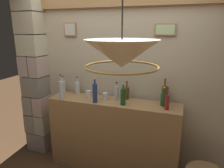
{
  "coord_description": "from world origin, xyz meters",
  "views": [
    {
      "loc": [
        0.84,
        -1.67,
        1.98
      ],
      "look_at": [
        0.0,
        0.77,
        1.29
      ],
      "focal_mm": 33.11,
      "sensor_mm": 36.0,
      "label": 1
    }
  ],
  "objects_px": {
    "liquor_bottle_brandy": "(127,93)",
    "liquor_bottle_amaro": "(61,90)",
    "liquor_bottle_rye": "(95,93)",
    "liquor_bottle_gin": "(123,97)",
    "liquor_bottle_tequila": "(63,86)",
    "liquor_bottle_port": "(164,94)",
    "liquor_bottle_sherry": "(163,99)",
    "liquor_bottle_vermouth": "(167,102)",
    "glass_tumbler_rocks": "(105,96)",
    "glass_tumbler_highball": "(88,94)",
    "pendant_lamp": "(122,55)",
    "liquor_bottle_mezcal": "(116,93)",
    "liquor_bottle_whiskey": "(77,87)"
  },
  "relations": [
    {
      "from": "liquor_bottle_brandy",
      "to": "liquor_bottle_amaro",
      "type": "xyz_separation_m",
      "value": [
        -0.86,
        -0.28,
        0.04
      ]
    },
    {
      "from": "liquor_bottle_rye",
      "to": "liquor_bottle_brandy",
      "type": "relative_size",
      "value": 1.29
    },
    {
      "from": "liquor_bottle_gin",
      "to": "liquor_bottle_amaro",
      "type": "bearing_deg",
      "value": -176.71
    },
    {
      "from": "liquor_bottle_tequila",
      "to": "liquor_bottle_port",
      "type": "height_order",
      "value": "liquor_bottle_port"
    },
    {
      "from": "liquor_bottle_sherry",
      "to": "liquor_bottle_brandy",
      "type": "distance_m",
      "value": 0.51
    },
    {
      "from": "liquor_bottle_gin",
      "to": "liquor_bottle_port",
      "type": "bearing_deg",
      "value": 27.04
    },
    {
      "from": "liquor_bottle_brandy",
      "to": "liquor_bottle_rye",
      "type": "bearing_deg",
      "value": -143.92
    },
    {
      "from": "liquor_bottle_rye",
      "to": "liquor_bottle_vermouth",
      "type": "bearing_deg",
      "value": 3.18
    },
    {
      "from": "liquor_bottle_gin",
      "to": "glass_tumbler_rocks",
      "type": "relative_size",
      "value": 2.93
    },
    {
      "from": "liquor_bottle_amaro",
      "to": "glass_tumbler_highball",
      "type": "xyz_separation_m",
      "value": [
        0.32,
        0.19,
        -0.08
      ]
    },
    {
      "from": "liquor_bottle_brandy",
      "to": "glass_tumbler_rocks",
      "type": "distance_m",
      "value": 0.3
    },
    {
      "from": "liquor_bottle_tequila",
      "to": "pendant_lamp",
      "type": "xyz_separation_m",
      "value": [
        1.24,
        -1.09,
        0.65
      ]
    },
    {
      "from": "glass_tumbler_highball",
      "to": "liquor_bottle_sherry",
      "type": "bearing_deg",
      "value": -0.57
    },
    {
      "from": "glass_tumbler_rocks",
      "to": "liquor_bottle_vermouth",
      "type": "bearing_deg",
      "value": -6.61
    },
    {
      "from": "liquor_bottle_gin",
      "to": "glass_tumbler_highball",
      "type": "xyz_separation_m",
      "value": [
        -0.55,
        0.14,
        -0.06
      ]
    },
    {
      "from": "liquor_bottle_gin",
      "to": "glass_tumbler_highball",
      "type": "bearing_deg",
      "value": 165.71
    },
    {
      "from": "liquor_bottle_sherry",
      "to": "liquor_bottle_port",
      "type": "height_order",
      "value": "liquor_bottle_port"
    },
    {
      "from": "liquor_bottle_rye",
      "to": "liquor_bottle_vermouth",
      "type": "xyz_separation_m",
      "value": [
        0.91,
        0.05,
        -0.04
      ]
    },
    {
      "from": "liquor_bottle_gin",
      "to": "glass_tumbler_rocks",
      "type": "distance_m",
      "value": 0.32
    },
    {
      "from": "liquor_bottle_tequila",
      "to": "glass_tumbler_highball",
      "type": "height_order",
      "value": "liquor_bottle_tequila"
    },
    {
      "from": "liquor_bottle_mezcal",
      "to": "pendant_lamp",
      "type": "height_order",
      "value": "pendant_lamp"
    },
    {
      "from": "liquor_bottle_vermouth",
      "to": "glass_tumbler_rocks",
      "type": "distance_m",
      "value": 0.84
    },
    {
      "from": "liquor_bottle_gin",
      "to": "glass_tumbler_highball",
      "type": "distance_m",
      "value": 0.57
    },
    {
      "from": "liquor_bottle_whiskey",
      "to": "liquor_bottle_port",
      "type": "distance_m",
      "value": 1.26
    },
    {
      "from": "liquor_bottle_port",
      "to": "liquor_bottle_vermouth",
      "type": "bearing_deg",
      "value": -76.73
    },
    {
      "from": "liquor_bottle_gin",
      "to": "liquor_bottle_mezcal",
      "type": "bearing_deg",
      "value": 134.6
    },
    {
      "from": "liquor_bottle_amaro",
      "to": "liquor_bottle_vermouth",
      "type": "bearing_deg",
      "value": 2.83
    },
    {
      "from": "liquor_bottle_mezcal",
      "to": "liquor_bottle_whiskey",
      "type": "xyz_separation_m",
      "value": [
        -0.64,
        0.1,
        -0.01
      ]
    },
    {
      "from": "liquor_bottle_vermouth",
      "to": "liquor_bottle_sherry",
      "type": "height_order",
      "value": "liquor_bottle_vermouth"
    },
    {
      "from": "glass_tumbler_rocks",
      "to": "liquor_bottle_tequila",
      "type": "bearing_deg",
      "value": 172.31
    },
    {
      "from": "liquor_bottle_gin",
      "to": "liquor_bottle_vermouth",
      "type": "bearing_deg",
      "value": 2.08
    },
    {
      "from": "liquor_bottle_whiskey",
      "to": "liquor_bottle_gin",
      "type": "xyz_separation_m",
      "value": [
        0.78,
        -0.23,
        0.02
      ]
    },
    {
      "from": "liquor_bottle_vermouth",
      "to": "pendant_lamp",
      "type": "xyz_separation_m",
      "value": [
        -0.31,
        -0.89,
        0.65
      ]
    },
    {
      "from": "pendant_lamp",
      "to": "liquor_bottle_mezcal",
      "type": "bearing_deg",
      "value": 109.89
    },
    {
      "from": "pendant_lamp",
      "to": "liquor_bottle_sherry",
      "type": "bearing_deg",
      "value": 75.64
    },
    {
      "from": "liquor_bottle_tequila",
      "to": "liquor_bottle_port",
      "type": "xyz_separation_m",
      "value": [
        1.5,
        0.03,
        0.02
      ]
    },
    {
      "from": "liquor_bottle_port",
      "to": "liquor_bottle_gin",
      "type": "bearing_deg",
      "value": -152.96
    },
    {
      "from": "liquor_bottle_tequila",
      "to": "liquor_bottle_brandy",
      "type": "relative_size",
      "value": 1.0
    },
    {
      "from": "liquor_bottle_brandy",
      "to": "liquor_bottle_port",
      "type": "height_order",
      "value": "liquor_bottle_port"
    },
    {
      "from": "liquor_bottle_brandy",
      "to": "liquor_bottle_mezcal",
      "type": "bearing_deg",
      "value": -140.12
    },
    {
      "from": "liquor_bottle_whiskey",
      "to": "liquor_bottle_amaro",
      "type": "bearing_deg",
      "value": -108.34
    },
    {
      "from": "liquor_bottle_sherry",
      "to": "liquor_bottle_amaro",
      "type": "xyz_separation_m",
      "value": [
        -1.36,
        -0.18,
        0.04
      ]
    },
    {
      "from": "liquor_bottle_tequila",
      "to": "liquor_bottle_rye",
      "type": "bearing_deg",
      "value": -21.01
    },
    {
      "from": "liquor_bottle_mezcal",
      "to": "liquor_bottle_port",
      "type": "xyz_separation_m",
      "value": [
        0.62,
        0.12,
        0.01
      ]
    },
    {
      "from": "liquor_bottle_whiskey",
      "to": "liquor_bottle_brandy",
      "type": "height_order",
      "value": "liquor_bottle_whiskey"
    },
    {
      "from": "liquor_bottle_sherry",
      "to": "liquor_bottle_port",
      "type": "xyz_separation_m",
      "value": [
        -0.0,
        0.12,
        0.03
      ]
    },
    {
      "from": "liquor_bottle_tequila",
      "to": "glass_tumbler_highball",
      "type": "relative_size",
      "value": 2.64
    },
    {
      "from": "liquor_bottle_vermouth",
      "to": "glass_tumbler_highball",
      "type": "height_order",
      "value": "liquor_bottle_vermouth"
    },
    {
      "from": "liquor_bottle_gin",
      "to": "liquor_bottle_sherry",
      "type": "height_order",
      "value": "liquor_bottle_gin"
    },
    {
      "from": "liquor_bottle_rye",
      "to": "liquor_bottle_gin",
      "type": "distance_m",
      "value": 0.38
    }
  ]
}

